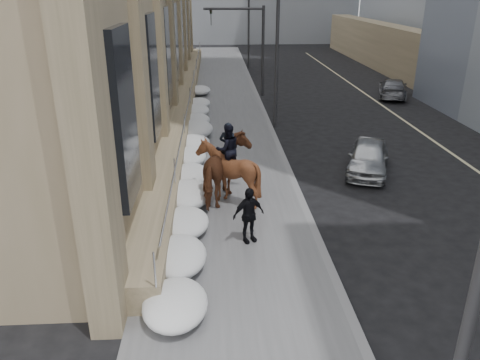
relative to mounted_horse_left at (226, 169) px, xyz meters
name	(u,v)px	position (x,y,z in m)	size (l,w,h in m)	color
ground	(233,269)	(0.06, -4.24, -1.30)	(140.00, 140.00, 0.00)	black
sidewalk	(224,149)	(0.06, 5.76, -1.24)	(5.00, 80.00, 0.12)	#525254
curb	(279,148)	(2.68, 5.76, -1.24)	(0.24, 80.00, 0.12)	slate
lane_line	(442,147)	(10.56, 5.76, -1.29)	(0.15, 70.00, 0.01)	#BFB78C
streetlight_mid	(274,40)	(2.80, 9.76, 3.28)	(1.71, 0.24, 8.00)	#2D2D30
streetlight_far	(247,17)	(2.80, 29.76, 3.28)	(1.71, 0.24, 8.00)	#2D2D30
traffic_signal	(249,37)	(2.13, 17.76, 2.71)	(4.10, 0.22, 6.00)	#2D2D30
snow_bank	(192,155)	(-1.36, 3.87, -0.83)	(1.70, 18.10, 0.76)	white
mounted_horse_left	(226,169)	(0.00, 0.00, 0.00)	(2.03, 2.93, 2.79)	#432314
mounted_horse_right	(228,170)	(0.07, -0.10, 0.01)	(2.27, 2.42, 2.75)	#4D2916
pedestrian	(249,215)	(0.57, -2.93, -0.33)	(1.00, 0.41, 1.70)	black
car_silver	(368,157)	(5.92, 2.67, -0.63)	(1.57, 3.90, 1.33)	#A9ACB0
car_grey	(393,88)	(12.05, 16.64, -0.65)	(1.81, 4.45, 1.29)	slate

